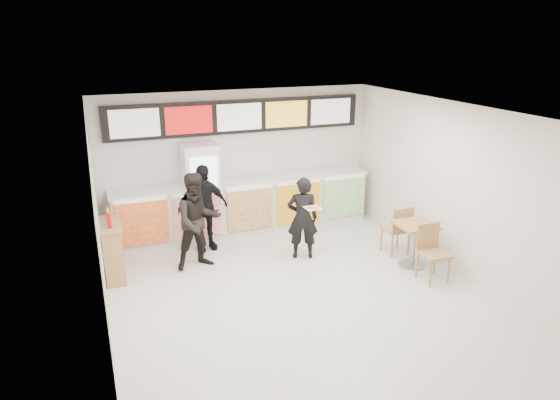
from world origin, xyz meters
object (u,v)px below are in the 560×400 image
cafe_table (414,237)px  customer_mid (203,208)px  customer_left (198,221)px  condiment_ledge (113,250)px  drinks_fridge (201,191)px  customer_main (303,218)px  service_counter (245,206)px

cafe_table → customer_mid: bearing=149.8°
customer_left → condiment_ledge: size_ratio=1.48×
drinks_fridge → customer_left: (-0.38, -1.41, -0.10)m
cafe_table → condiment_ledge: condiment_ledge is taller
customer_left → customer_mid: customer_left is taller
customer_main → condiment_ledge: size_ratio=1.32×
drinks_fridge → condiment_ledge: size_ratio=1.64×
customer_main → cafe_table: customer_main is taller
drinks_fridge → condiment_ledge: (-1.89, -1.27, -0.48)m
service_counter → drinks_fridge: size_ratio=2.78×
customer_left → condiment_ledge: 1.56m
service_counter → cafe_table: bearing=-49.5°
customer_left → condiment_ledge: bearing=167.4°
drinks_fridge → cafe_table: bearing=-40.2°
service_counter → customer_mid: (-1.06, -0.64, 0.30)m
drinks_fridge → customer_mid: drinks_fridge is taller
condiment_ledge → customer_main: bearing=-7.2°
customer_mid → condiment_ledge: size_ratio=1.43×
service_counter → cafe_table: size_ratio=3.26×
customer_left → cafe_table: bearing=-27.8°
service_counter → drinks_fridge: 1.03m
condiment_ledge → customer_mid: bearing=19.3°
service_counter → customer_main: bearing=-70.1°
customer_mid → condiment_ledge: bearing=-169.3°
customer_left → customer_mid: size_ratio=1.03×
service_counter → condiment_ledge: (-2.82, -1.25, -0.05)m
service_counter → cafe_table: 3.65m
cafe_table → condiment_ledge: 5.41m
customer_main → customer_left: size_ratio=0.89×
customer_mid → service_counter: bearing=22.6°
customer_left → customer_mid: 0.80m
drinks_fridge → customer_mid: 0.68m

